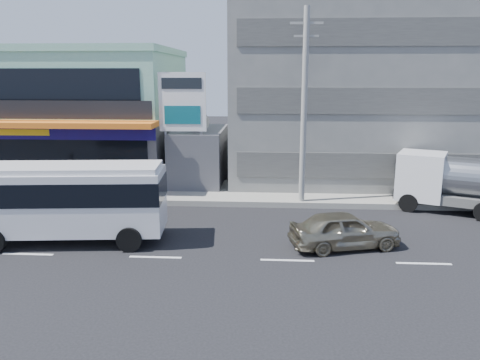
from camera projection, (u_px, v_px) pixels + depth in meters
The scene contains 12 objects.
ground at pixel (155, 257), 17.76m from camera, with size 120.00×120.00×0.00m, color black.
sidewalk at pixel (281, 193), 26.67m from camera, with size 70.00×5.00×0.30m, color gray.
shop_building at pixel (84, 117), 30.92m from camera, with size 12.40×11.70×8.00m.
concrete_building at pixel (359, 71), 30.20m from camera, with size 16.00×12.00×14.00m, color gray.
gap_structure at pixel (200, 157), 29.05m from camera, with size 3.00×6.00×3.50m, color #49494E.
satellite_dish at pixel (197, 130), 27.67m from camera, with size 1.50×1.50×0.15m, color slate.
billboard at pixel (183, 109), 25.65m from camera, with size 2.60×0.18×6.90m.
utility_pole_near at pixel (304, 108), 23.46m from camera, with size 1.60×0.30×10.00m.
minibus at pixel (68, 197), 19.02m from camera, with size 7.93×3.29×3.24m.
sedan at pixel (345, 230), 18.62m from camera, with size 1.76×4.38×1.49m, color #9E9478.
tanker_truck at pixel (469, 183), 23.02m from camera, with size 7.56×4.92×2.89m.
motorcycle_rider at pixel (40, 192), 24.69m from camera, with size 1.71×1.04×2.07m.
Camera 1 is at (4.23, -16.43, 6.82)m, focal length 35.00 mm.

